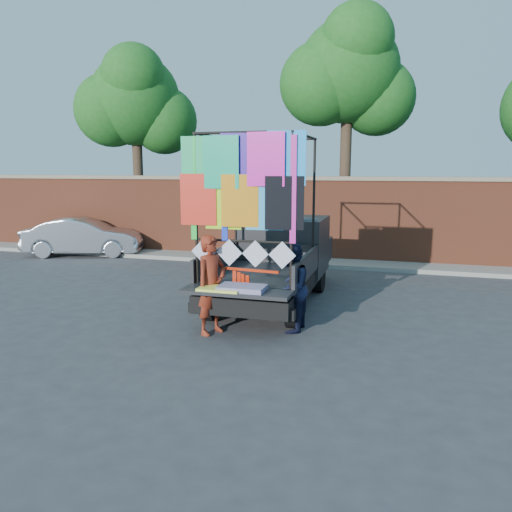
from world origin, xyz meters
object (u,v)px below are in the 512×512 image
(woman, at_px, (212,285))
(man, at_px, (291,288))
(sedan, at_px, (84,237))
(pickup_truck, at_px, (279,258))

(woman, height_order, man, woman)
(sedan, distance_m, woman, 9.33)
(sedan, xyz_separation_m, woman, (6.93, -6.23, 0.25))
(pickup_truck, bearing_deg, man, -71.51)
(man, bearing_deg, sedan, -124.10)
(sedan, relative_size, woman, 2.17)
(pickup_truck, height_order, woman, pickup_truck)
(sedan, xyz_separation_m, man, (8.24, -5.75, 0.17))
(man, bearing_deg, pickup_truck, -160.70)
(woman, bearing_deg, sedan, 71.93)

